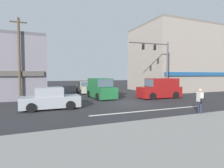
# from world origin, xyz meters

# --- Properties ---
(ground_plane) EXTENTS (120.00, 120.00, 0.00)m
(ground_plane) POSITION_xyz_m (0.00, 0.00, 0.00)
(ground_plane) COLOR #2B2B2D
(lane_marking_stripe) EXTENTS (9.00, 0.24, 0.01)m
(lane_marking_stripe) POSITION_xyz_m (0.00, -3.50, 0.00)
(lane_marking_stripe) COLOR silver
(lane_marking_stripe) RESTS_ON ground
(sidewalk_curb) EXTENTS (40.00, 5.00, 0.16)m
(sidewalk_curb) POSITION_xyz_m (0.00, -8.50, 0.08)
(sidewalk_curb) COLOR gray
(sidewalk_curb) RESTS_ON ground
(building_right_corner) EXTENTS (12.55, 9.70, 10.02)m
(building_right_corner) POSITION_xyz_m (13.20, 8.96, 5.01)
(building_right_corner) COLOR gray
(building_right_corner) RESTS_ON ground
(utility_pole_near_left) EXTENTS (1.40, 0.22, 7.66)m
(utility_pole_near_left) POSITION_xyz_m (-8.95, 4.37, 3.98)
(utility_pole_near_left) COLOR brown
(utility_pole_near_left) RESTS_ON ground
(utility_pole_far_right) EXTENTS (1.40, 0.22, 7.79)m
(utility_pole_far_right) POSITION_xyz_m (7.50, 9.37, 4.05)
(utility_pole_far_right) COLOR brown
(utility_pole_far_right) RESTS_ON ground
(traffic_light_mast) EXTENTS (4.88, 0.51, 6.20)m
(traffic_light_mast) POSITION_xyz_m (5.39, 2.66, 4.18)
(traffic_light_mast) COLOR #47474C
(traffic_light_mast) RESTS_ON ground
(van_waiting_far) EXTENTS (2.21, 4.68, 2.11)m
(van_waiting_far) POSITION_xyz_m (-1.20, 4.18, 1.01)
(van_waiting_far) COLOR #1E6033
(van_waiting_far) RESTS_ON ground
(sedan_crossing_rightbound) EXTENTS (4.10, 1.89, 1.58)m
(sedan_crossing_rightbound) POSITION_xyz_m (-6.52, -0.27, 0.71)
(sedan_crossing_rightbound) COLOR #999EA3
(sedan_crossing_rightbound) RESTS_ON ground
(van_crossing_leftbound) EXTENTS (4.64, 2.13, 2.11)m
(van_crossing_leftbound) POSITION_xyz_m (4.69, 1.69, 1.01)
(van_crossing_leftbound) COLOR maroon
(van_crossing_leftbound) RESTS_ON ground
(sedan_crossing_center) EXTENTS (1.94, 4.13, 1.58)m
(sedan_crossing_center) POSITION_xyz_m (-1.59, 9.82, 0.71)
(sedan_crossing_center) COLOR #B7B29E
(sedan_crossing_center) RESTS_ON ground
(pedestrian_foreground_with_bag) EXTENTS (0.38, 0.67, 1.67)m
(pedestrian_foreground_with_bag) POSITION_xyz_m (1.80, -5.95, 0.95)
(pedestrian_foreground_with_bag) COLOR #232838
(pedestrian_foreground_with_bag) RESTS_ON ground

